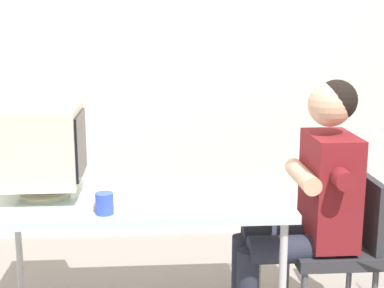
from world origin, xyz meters
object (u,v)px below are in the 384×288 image
at_px(crt_monitor, 43,146).
at_px(keyboard, 110,193).
at_px(office_chair, 341,242).
at_px(desk, 138,205).
at_px(person_seated, 309,197).
at_px(desk_mug, 105,203).

xyz_separation_m(crt_monitor, keyboard, (0.31, -0.01, -0.23)).
bearing_deg(office_chair, desk, -179.36).
height_order(crt_monitor, office_chair, crt_monitor).
relative_size(desk, person_seated, 1.10).
bearing_deg(keyboard, office_chair, 0.64).
bearing_deg(office_chair, desk_mug, -167.05).
xyz_separation_m(desk, person_seated, (0.85, 0.01, 0.02)).
xyz_separation_m(crt_monitor, person_seated, (1.29, 0.00, -0.28)).
distance_m(desk, desk_mug, 0.31).
bearing_deg(person_seated, desk, -179.23).
bearing_deg(keyboard, crt_monitor, 177.63).
relative_size(desk, desk_mug, 15.04).
bearing_deg(desk_mug, person_seated, 15.18).
relative_size(desk, keyboard, 3.17).
distance_m(crt_monitor, keyboard, 0.39).
height_order(crt_monitor, desk_mug, crt_monitor).
height_order(keyboard, person_seated, person_seated).
xyz_separation_m(desk, crt_monitor, (-0.44, 0.01, 0.30)).
bearing_deg(desk_mug, crt_monitor, 138.37).
distance_m(crt_monitor, person_seated, 1.32).
xyz_separation_m(office_chair, person_seated, (-0.18, -0.00, 0.24)).
height_order(keyboard, desk_mug, desk_mug).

